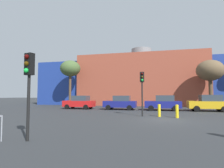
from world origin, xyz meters
The scene contains 12 objects.
ground_plane centered at (0.00, 0.00, 0.00)m, with size 200.00×200.00×0.00m, color #2D3033.
building_backdrop centered at (-3.28, 22.36, 4.41)m, with size 39.24×12.48×11.08m.
parked_car_0 centered at (-10.55, 8.57, 0.88)m, with size 4.08×2.00×1.77m.
parked_car_1 centered at (-4.98, 8.57, 0.88)m, with size 4.09×2.01×1.77m.
parked_car_2 centered at (0.24, 8.57, 0.90)m, with size 4.19×2.05×1.81m.
parked_car_3 centered at (5.22, 8.57, 0.93)m, with size 4.31×2.11×1.87m.
traffic_light_near_left centered at (-5.68, -7.78, 2.62)m, with size 0.41×0.40×3.55m.
traffic_light_island centered at (-1.78, 1.79, 2.84)m, with size 0.39×0.39×3.86m.
bare_tree_0 centered at (6.80, 13.50, 5.20)m, with size 3.65×3.65×6.74m.
bare_tree_1 centered at (-14.59, 13.85, 6.23)m, with size 3.37×3.37×7.68m.
bollard_yellow_0 centered at (-0.36, 1.97, 0.52)m, with size 0.24×0.24×1.05m, color yellow.
bollard_yellow_1 centered at (1.02, 1.39, 0.53)m, with size 0.24×0.24×1.06m, color yellow.
Camera 1 is at (-0.67, -14.16, 1.84)m, focal length 29.16 mm.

